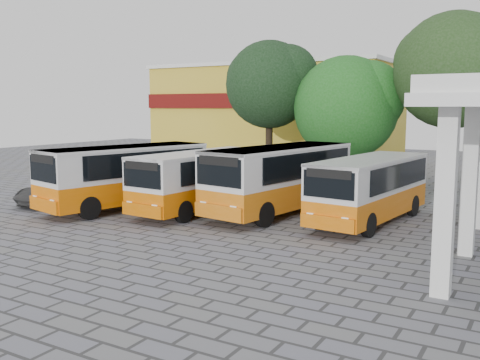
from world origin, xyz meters
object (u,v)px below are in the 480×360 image
Objects in this scene: bus_centre_left at (201,177)px; bus_far_right at (370,185)px; bus_centre_right at (280,175)px; bus_far_left at (126,173)px; parked_car at (60,190)px.

bus_centre_left reaches higher than bus_far_right.
bus_far_right is at bearing 10.94° from bus_centre_right.
bus_centre_right is (3.34, 1.30, 0.17)m from bus_centre_left.
bus_centre_left is 3.59m from bus_centre_right.
bus_far_left reaches higher than bus_far_right.
bus_centre_right is 10.93m from parked_car.
parked_car is at bearing -160.85° from bus_far_right.
bus_far_left is 1.12× the size of bus_far_right.
bus_centre_left reaches higher than parked_car.
bus_centre_right is 1.85× the size of parked_car.
parked_car is (-10.40, -3.17, -1.08)m from bus_centre_right.
bus_centre_left is at bearing 32.65° from bus_far_left.
bus_centre_left is 0.89× the size of bus_centre_right.
bus_far_left is at bearing -159.97° from bus_far_right.
bus_centre_right reaches higher than bus_centre_left.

